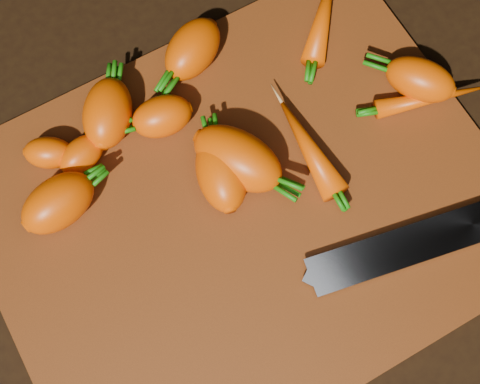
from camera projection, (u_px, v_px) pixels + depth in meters
ground at (245, 211)px, 0.67m from camera, size 2.00×2.00×0.01m
cutting_board at (245, 208)px, 0.66m from camera, size 0.50×0.40×0.01m
carrot_0 at (58, 203)px, 0.63m from camera, size 0.08×0.06×0.05m
carrot_1 at (162, 116)px, 0.67m from camera, size 0.07×0.05×0.04m
carrot_2 at (238, 159)px, 0.64m from camera, size 0.09×0.11×0.05m
carrot_3 at (221, 172)px, 0.64m from camera, size 0.07×0.09×0.05m
carrot_4 at (193, 49)px, 0.69m from camera, size 0.09×0.08×0.05m
carrot_5 at (82, 154)px, 0.66m from camera, size 0.06×0.04×0.03m
carrot_6 at (420, 80)px, 0.68m from camera, size 0.08×0.08×0.04m
carrot_7 at (324, 13)px, 0.71m from camera, size 0.10×0.11×0.03m
carrot_8 at (429, 99)px, 0.68m from camera, size 0.11×0.05×0.02m
carrot_9 at (309, 148)px, 0.66m from camera, size 0.03×0.11×0.03m
carrot_10 at (49, 153)px, 0.66m from camera, size 0.06×0.05×0.03m
carrot_11 at (108, 113)px, 0.66m from camera, size 0.08×0.09×0.05m
knife at (433, 237)px, 0.64m from camera, size 0.34×0.09×0.02m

